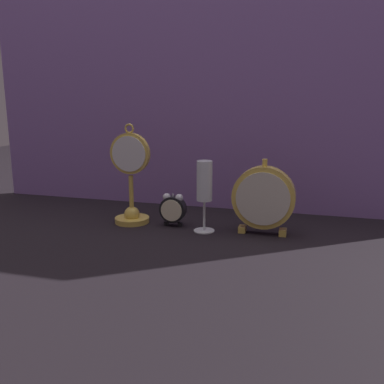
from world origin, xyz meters
The scene contains 6 objects.
ground_plane centered at (0.00, 0.00, 0.00)m, with size 4.00×4.00×0.00m, color black.
fabric_backdrop_drape centered at (0.00, 0.33, 0.38)m, with size 1.62×0.01×0.77m, color #8460A8.
pocket_watch_on_stand centered at (-0.19, 0.08, 0.12)m, with size 0.12×0.11×0.30m.
alarm_clock_twin_bell centered at (-0.06, 0.08, 0.05)m, with size 0.08×0.03×0.10m.
mantel_clock_silver centered at (0.21, 0.07, 0.10)m, with size 0.18×0.04×0.21m.
champagne_flute centered at (0.04, 0.05, 0.13)m, with size 0.06×0.06×0.21m.
Camera 1 is at (0.33, -1.09, 0.38)m, focal length 40.00 mm.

